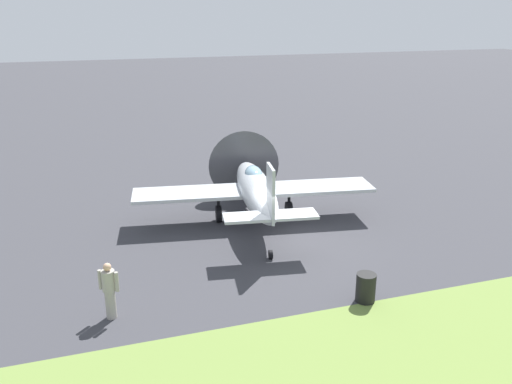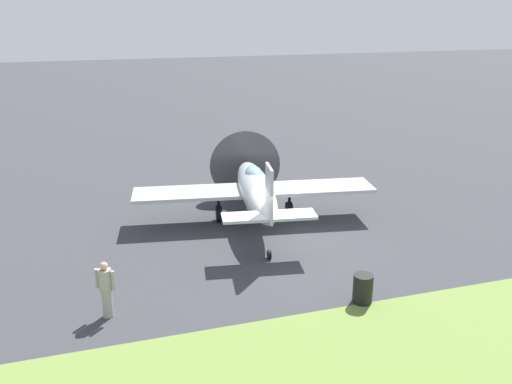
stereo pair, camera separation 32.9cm
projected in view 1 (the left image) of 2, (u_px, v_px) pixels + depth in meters
The scene contains 4 objects.
ground_plane at pixel (285, 250), 19.98m from camera, with size 160.00×160.00×0.00m, color #38383D.
airplane_lead at pixel (255, 189), 22.04m from camera, with size 10.02×7.98×3.55m.
ground_crew_chief at pixel (109, 289), 15.36m from camera, with size 0.55×0.39×1.73m.
fuel_drum at pixel (366, 288), 16.39m from camera, with size 0.60×0.60×0.90m, color black.
Camera 1 is at (-6.65, -16.99, 8.50)m, focal length 38.08 mm.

